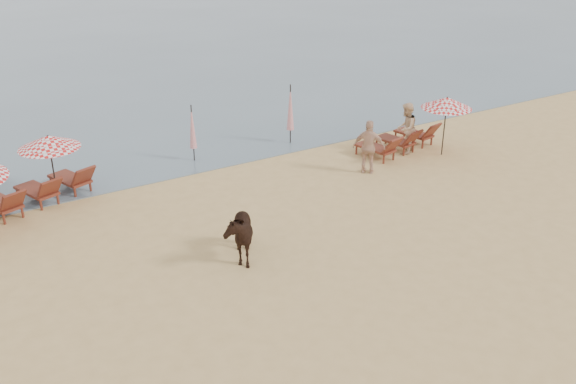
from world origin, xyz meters
name	(u,v)px	position (x,y,z in m)	size (l,w,h in m)	color
ground	(403,313)	(0.00, 0.00, 0.00)	(120.00, 120.00, 0.00)	tan
lounger_cluster_left	(23,196)	(-6.24, 10.12, 0.47)	(4.62, 3.13, 0.68)	maroon
lounger_cluster_right	(400,140)	(6.78, 8.05, 0.45)	(3.26, 2.30, 0.65)	maroon
umbrella_open_left_a	(49,142)	(-5.19, 10.43, 1.90)	(1.86, 1.86, 2.12)	black
umbrella_open_right	(447,103)	(7.87, 6.96, 1.98)	(1.81, 1.81, 2.20)	black
umbrella_closed_left	(192,127)	(-0.20, 11.14, 1.29)	(0.26, 0.26, 2.10)	black
umbrella_closed_right	(290,108)	(3.73, 10.91, 1.43)	(0.28, 0.28, 2.33)	black
cow	(237,232)	(-2.03, 4.20, 0.74)	(0.80, 1.76, 1.49)	black
beachgoer_right_a	(406,128)	(6.82, 7.84, 0.95)	(0.93, 0.72, 1.91)	#DDB48A
beachgoer_right_b	(369,147)	(4.46, 7.01, 0.94)	(1.10, 0.46, 1.88)	tan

